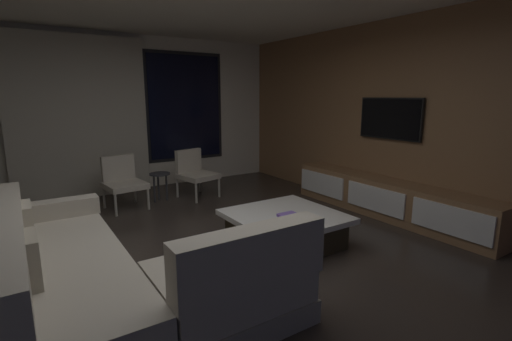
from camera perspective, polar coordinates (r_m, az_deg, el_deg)
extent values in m
plane|color=#332B26|center=(3.75, -7.29, -14.88)|extent=(9.20, 9.20, 0.00)
cube|color=silver|center=(6.86, -21.32, 8.15)|extent=(6.60, 0.12, 2.70)
cube|color=black|center=(7.18, -10.96, 9.64)|extent=(1.52, 0.02, 2.02)
cube|color=black|center=(7.17, -10.92, 9.64)|extent=(1.40, 0.03, 1.90)
cube|color=#BCB5A3|center=(6.59, -25.66, 7.26)|extent=(2.10, 0.12, 2.60)
cube|color=#8E6642|center=(5.44, 22.88, 7.34)|extent=(0.12, 7.80, 2.70)
cube|color=#A49C8C|center=(3.43, -26.82, -17.08)|extent=(0.90, 2.50, 0.18)
cube|color=beige|center=(3.34, -27.16, -13.90)|extent=(0.86, 2.42, 0.24)
cube|color=beige|center=(3.22, -33.95, -9.44)|extent=(0.20, 2.50, 0.40)
cube|color=beige|center=(4.36, -29.15, -5.33)|extent=(0.90, 0.20, 0.18)
cube|color=#A49C8C|center=(2.99, -4.55, -20.22)|extent=(1.10, 0.90, 0.18)
cube|color=beige|center=(2.89, -4.62, -16.68)|extent=(1.07, 0.86, 0.24)
cube|color=beige|center=(2.48, -0.73, -13.42)|extent=(1.10, 0.20, 0.40)
cube|color=beige|center=(3.75, -32.02, -7.07)|extent=(0.10, 0.36, 0.36)
cube|color=#B2A893|center=(2.95, -31.50, -11.82)|extent=(0.10, 0.36, 0.36)
cube|color=#3A301E|center=(4.24, 4.51, -9.41)|extent=(1.00, 1.00, 0.30)
cube|color=white|center=(4.18, 4.54, -7.10)|extent=(1.16, 1.16, 0.06)
cube|color=#B23CA0|center=(3.98, 5.33, -7.42)|extent=(0.29, 0.15, 0.03)
cube|color=#785AB1|center=(3.97, 5.28, -7.03)|extent=(0.21, 0.21, 0.03)
cylinder|color=#B2ADA0|center=(6.14, -5.75, -2.48)|extent=(0.04, 0.04, 0.36)
cylinder|color=#B2ADA0|center=(5.85, -9.27, -3.30)|extent=(0.04, 0.04, 0.36)
cylinder|color=#B2ADA0|center=(6.52, -8.67, -1.74)|extent=(0.04, 0.04, 0.36)
cylinder|color=#B2ADA0|center=(6.24, -12.11, -2.47)|extent=(0.04, 0.04, 0.36)
cube|color=beige|center=(6.14, -9.01, -0.85)|extent=(0.66, 0.67, 0.08)
cube|color=beige|center=(6.28, -10.44, 1.52)|extent=(0.49, 0.20, 0.38)
cylinder|color=#B2ADA0|center=(5.67, -16.37, -4.09)|extent=(0.04, 0.04, 0.36)
cylinder|color=#B2ADA0|center=(5.51, -20.95, -4.86)|extent=(0.04, 0.04, 0.36)
cylinder|color=#B2ADA0|center=(6.12, -18.25, -3.07)|extent=(0.04, 0.04, 0.36)
cylinder|color=#B2ADA0|center=(5.97, -22.53, -3.74)|extent=(0.04, 0.04, 0.36)
cube|color=beige|center=(5.77, -19.65, -2.19)|extent=(0.60, 0.62, 0.08)
cube|color=beige|center=(5.95, -20.60, 0.40)|extent=(0.49, 0.13, 0.38)
cylinder|color=#333338|center=(6.03, -15.50, -2.64)|extent=(0.03, 0.03, 0.46)
cylinder|color=#333338|center=(6.09, -13.71, -2.41)|extent=(0.03, 0.03, 0.46)
cylinder|color=#333338|center=(6.15, -14.90, -2.33)|extent=(0.03, 0.03, 0.46)
cylinder|color=#333338|center=(6.01, -14.70, -0.51)|extent=(0.32, 0.32, 0.02)
cube|color=#8E6642|center=(5.45, 19.45, -4.07)|extent=(0.44, 3.10, 0.52)
cube|color=white|center=(4.71, 27.89, -6.85)|extent=(0.02, 0.93, 0.33)
cube|color=white|center=(5.26, 17.93, -4.21)|extent=(0.02, 0.93, 0.33)
cube|color=white|center=(5.94, 10.10, -2.04)|extent=(0.02, 0.93, 0.33)
cube|color=#39281A|center=(5.01, 26.83, -7.70)|extent=(0.33, 0.68, 0.19)
cube|color=tan|center=(4.89, 29.48, -8.41)|extent=(0.03, 0.04, 0.19)
cube|color=#70A7D5|center=(4.94, 28.41, -8.13)|extent=(0.03, 0.04, 0.19)
cube|color=olive|center=(4.99, 27.34, -7.96)|extent=(0.03, 0.04, 0.17)
cube|color=#4DC873|center=(5.03, 26.32, -7.62)|extent=(0.03, 0.04, 0.18)
cube|color=gray|center=(5.09, 25.29, -7.52)|extent=(0.03, 0.04, 0.15)
cube|color=#91D380|center=(5.13, 24.31, -7.14)|extent=(0.03, 0.04, 0.17)
cube|color=black|center=(5.50, 20.09, 7.58)|extent=(0.04, 0.99, 0.57)
cube|color=black|center=(5.50, 20.06, 7.58)|extent=(0.05, 0.95, 0.53)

